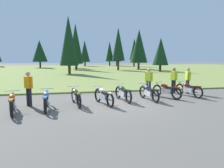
% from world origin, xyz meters
% --- Properties ---
extents(ground_plane, '(140.00, 140.00, 0.00)m').
position_xyz_m(ground_plane, '(0.00, 0.00, 0.00)').
color(ground_plane, '#605B54').
extents(grass_moorland, '(80.00, 44.00, 0.10)m').
position_xyz_m(grass_moorland, '(0.00, 25.17, 0.05)').
color(grass_moorland, olive).
rests_on(grass_moorland, ground).
extents(forest_treeline, '(35.71, 29.34, 8.10)m').
position_xyz_m(forest_treeline, '(-2.70, 32.49, 3.95)').
color(forest_treeline, '#47331E').
rests_on(forest_treeline, ground).
extents(motorcycle_orange, '(0.72, 2.08, 0.88)m').
position_xyz_m(motorcycle_orange, '(-4.63, -1.14, 0.44)').
color(motorcycle_orange, black).
rests_on(motorcycle_orange, ground).
extents(motorcycle_sky_blue, '(0.62, 2.10, 0.88)m').
position_xyz_m(motorcycle_sky_blue, '(-3.29, -0.80, 0.44)').
color(motorcycle_sky_blue, black).
rests_on(motorcycle_sky_blue, ground).
extents(motorcycle_olive, '(0.69, 2.09, 0.88)m').
position_xyz_m(motorcycle_olive, '(-1.96, -0.19, 0.44)').
color(motorcycle_olive, black).
rests_on(motorcycle_olive, ground).
extents(motorcycle_cream, '(0.84, 2.03, 0.88)m').
position_xyz_m(motorcycle_cream, '(-0.60, -0.30, 0.44)').
color(motorcycle_cream, black).
rests_on(motorcycle_cream, ground).
extents(motorcycle_british_green, '(0.68, 2.09, 0.88)m').
position_xyz_m(motorcycle_british_green, '(0.56, 0.36, 0.44)').
color(motorcycle_british_green, black).
rests_on(motorcycle_british_green, ground).
extents(motorcycle_navy, '(0.67, 2.09, 0.88)m').
position_xyz_m(motorcycle_navy, '(1.98, 0.26, 0.44)').
color(motorcycle_navy, black).
rests_on(motorcycle_navy, ground).
extents(motorcycle_red, '(1.04, 1.94, 0.88)m').
position_xyz_m(motorcycle_red, '(3.23, 0.70, 0.44)').
color(motorcycle_red, black).
rests_on(motorcycle_red, ground).
extents(motorcycle_maroon, '(0.81, 2.04, 0.88)m').
position_xyz_m(motorcycle_maroon, '(4.72, 0.86, 0.44)').
color(motorcycle_maroon, black).
rests_on(motorcycle_maroon, ground).
extents(rider_with_back_turned, '(0.40, 0.43, 1.67)m').
position_xyz_m(rider_with_back_turned, '(2.52, 1.72, 0.95)').
color(rider_with_back_turned, '#2D2D38').
rests_on(rider_with_back_turned, ground).
extents(rider_in_hivis_vest, '(0.43, 0.40, 1.67)m').
position_xyz_m(rider_in_hivis_vest, '(-4.17, 0.02, 0.95)').
color(rider_in_hivis_vest, black).
rests_on(rider_in_hivis_vest, ground).
extents(rider_checking_bike, '(0.26, 0.55, 1.67)m').
position_xyz_m(rider_checking_bike, '(5.20, 1.78, 0.95)').
color(rider_checking_bike, '#2D2D38').
rests_on(rider_checking_bike, ground).
extents(rider_near_row_end, '(0.34, 0.51, 1.67)m').
position_xyz_m(rider_near_row_end, '(4.30, 1.94, 0.95)').
color(rider_near_row_end, black).
rests_on(rider_near_row_end, ground).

